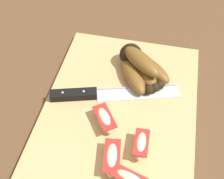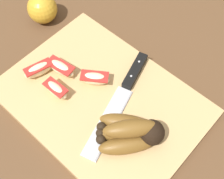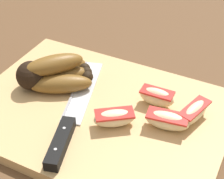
{
  "view_description": "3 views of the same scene",
  "coord_description": "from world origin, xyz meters",
  "px_view_note": "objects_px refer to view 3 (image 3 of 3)",
  "views": [
    {
      "loc": [
        -0.34,
        -0.07,
        0.52
      ],
      "look_at": [
        0.04,
        0.01,
        0.04
      ],
      "focal_mm": 46.21,
      "sensor_mm": 36.0,
      "label": 1
    },
    {
      "loc": [
        0.25,
        -0.24,
        0.61
      ],
      "look_at": [
        0.01,
        0.01,
        0.03
      ],
      "focal_mm": 48.59,
      "sensor_mm": 36.0,
      "label": 2
    },
    {
      "loc": [
        -0.23,
        0.41,
        0.44
      ],
      "look_at": [
        -0.0,
        -0.05,
        0.05
      ],
      "focal_mm": 59.9,
      "sensor_mm": 36.0,
      "label": 3
    }
  ],
  "objects_px": {
    "chefs_knife": "(69,122)",
    "apple_wedge_near": "(115,118)",
    "banana_bunch": "(53,74)",
    "apple_wedge_middle": "(194,112)",
    "apple_wedge_extra": "(167,120)",
    "apple_wedge_far": "(157,97)"
  },
  "relations": [
    {
      "from": "apple_wedge_middle",
      "to": "apple_wedge_near",
      "type": "bearing_deg",
      "value": 32.01
    },
    {
      "from": "banana_bunch",
      "to": "apple_wedge_near",
      "type": "distance_m",
      "value": 0.16
    },
    {
      "from": "apple_wedge_near",
      "to": "apple_wedge_far",
      "type": "relative_size",
      "value": 1.15
    },
    {
      "from": "banana_bunch",
      "to": "apple_wedge_middle",
      "type": "bearing_deg",
      "value": -175.2
    },
    {
      "from": "banana_bunch",
      "to": "apple_wedge_far",
      "type": "distance_m",
      "value": 0.19
    },
    {
      "from": "chefs_knife",
      "to": "apple_wedge_middle",
      "type": "xyz_separation_m",
      "value": [
        -0.18,
        -0.1,
        0.01
      ]
    },
    {
      "from": "banana_bunch",
      "to": "apple_wedge_middle",
      "type": "height_order",
      "value": "banana_bunch"
    },
    {
      "from": "apple_wedge_near",
      "to": "chefs_knife",
      "type": "bearing_deg",
      "value": 27.32
    },
    {
      "from": "apple_wedge_far",
      "to": "apple_wedge_extra",
      "type": "relative_size",
      "value": 0.83
    },
    {
      "from": "chefs_knife",
      "to": "apple_wedge_far",
      "type": "distance_m",
      "value": 0.16
    },
    {
      "from": "chefs_knife",
      "to": "apple_wedge_middle",
      "type": "height_order",
      "value": "apple_wedge_middle"
    },
    {
      "from": "apple_wedge_middle",
      "to": "apple_wedge_extra",
      "type": "relative_size",
      "value": 0.99
    },
    {
      "from": "banana_bunch",
      "to": "apple_wedge_middle",
      "type": "distance_m",
      "value": 0.26
    },
    {
      "from": "chefs_knife",
      "to": "apple_wedge_extra",
      "type": "distance_m",
      "value": 0.16
    },
    {
      "from": "chefs_knife",
      "to": "apple_wedge_near",
      "type": "xyz_separation_m",
      "value": [
        -0.07,
        -0.03,
        0.01
      ]
    },
    {
      "from": "apple_wedge_extra",
      "to": "chefs_knife",
      "type": "bearing_deg",
      "value": 24.67
    },
    {
      "from": "apple_wedge_near",
      "to": "apple_wedge_extra",
      "type": "distance_m",
      "value": 0.08
    },
    {
      "from": "chefs_knife",
      "to": "apple_wedge_extra",
      "type": "relative_size",
      "value": 3.69
    },
    {
      "from": "apple_wedge_near",
      "to": "apple_wedge_middle",
      "type": "height_order",
      "value": "apple_wedge_middle"
    },
    {
      "from": "banana_bunch",
      "to": "chefs_knife",
      "type": "distance_m",
      "value": 0.12
    },
    {
      "from": "banana_bunch",
      "to": "apple_wedge_far",
      "type": "relative_size",
      "value": 2.25
    },
    {
      "from": "banana_bunch",
      "to": "apple_wedge_extra",
      "type": "bearing_deg",
      "value": 176.06
    }
  ]
}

